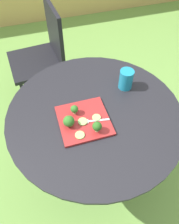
# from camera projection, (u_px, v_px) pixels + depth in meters

# --- Properties ---
(ground_plane) EXTENTS (12.00, 12.00, 0.00)m
(ground_plane) POSITION_uv_depth(u_px,v_px,m) (93.00, 169.00, 1.79)
(ground_plane) COLOR #669342
(patio_table) EXTENTS (0.97, 0.97, 0.73)m
(patio_table) POSITION_uv_depth(u_px,v_px,m) (94.00, 136.00, 1.41)
(patio_table) COLOR black
(patio_table) RESTS_ON ground_plane
(patio_chair) EXTENTS (0.48, 0.48, 0.90)m
(patio_chair) POSITION_uv_depth(u_px,v_px,m) (44.00, 51.00, 1.90)
(patio_chair) COLOR black
(patio_chair) RESTS_ON ground_plane
(salad_plate) EXTENTS (0.26, 0.26, 0.01)m
(salad_plate) POSITION_uv_depth(u_px,v_px,m) (84.00, 120.00, 1.18)
(salad_plate) COLOR maroon
(salad_plate) RESTS_ON patio_table
(drinking_glass) EXTENTS (0.08, 0.08, 0.12)m
(drinking_glass) POSITION_uv_depth(u_px,v_px,m) (126.00, 80.00, 1.30)
(drinking_glass) COLOR teal
(drinking_glass) RESTS_ON patio_table
(fork) EXTENTS (0.15, 0.04, 0.00)m
(fork) POSITION_uv_depth(u_px,v_px,m) (92.00, 121.00, 1.16)
(fork) COLOR silver
(fork) RESTS_ON salad_plate
(broccoli_floret_0) EXTENTS (0.04, 0.04, 0.05)m
(broccoli_floret_0) POSITION_uv_depth(u_px,v_px,m) (74.00, 109.00, 1.17)
(broccoli_floret_0) COLOR #99B770
(broccoli_floret_0) RESTS_ON salad_plate
(broccoli_floret_1) EXTENTS (0.06, 0.06, 0.06)m
(broccoli_floret_1) POSITION_uv_depth(u_px,v_px,m) (69.00, 121.00, 1.12)
(broccoli_floret_1) COLOR #99B770
(broccoli_floret_1) RESTS_ON salad_plate
(broccoli_floret_2) EXTENTS (0.05, 0.05, 0.06)m
(broccoli_floret_2) POSITION_uv_depth(u_px,v_px,m) (97.00, 126.00, 1.10)
(broccoli_floret_2) COLOR #99B770
(broccoli_floret_2) RESTS_ON salad_plate
(cucumber_slice_0) EXTENTS (0.05, 0.05, 0.01)m
(cucumber_slice_0) POSITION_uv_depth(u_px,v_px,m) (80.00, 135.00, 1.11)
(cucumber_slice_0) COLOR #8EB766
(cucumber_slice_0) RESTS_ON salad_plate
(cucumber_slice_1) EXTENTS (0.05, 0.05, 0.01)m
(cucumber_slice_1) POSITION_uv_depth(u_px,v_px,m) (83.00, 122.00, 1.16)
(cucumber_slice_1) COLOR #8EB766
(cucumber_slice_1) RESTS_ON salad_plate
(cucumber_slice_2) EXTENTS (0.04, 0.04, 0.01)m
(cucumber_slice_2) POSITION_uv_depth(u_px,v_px,m) (96.00, 118.00, 1.17)
(cucumber_slice_2) COLOR #8EB766
(cucumber_slice_2) RESTS_ON salad_plate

